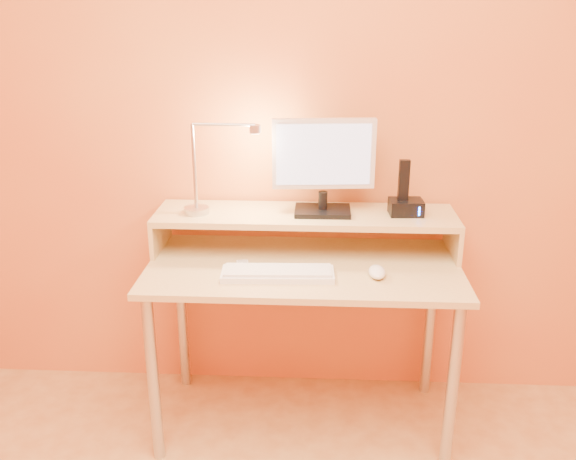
# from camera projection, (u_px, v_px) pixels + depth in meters

# --- Properties ---
(wall_back) EXTENTS (3.00, 0.04, 2.50)m
(wall_back) POSITION_uv_depth(u_px,v_px,m) (307.00, 113.00, 2.50)
(wall_back) COLOR #CB5A2A
(wall_back) RESTS_ON floor
(desk_leg_fl) EXTENTS (0.04, 0.04, 0.69)m
(desk_leg_fl) POSITION_uv_depth(u_px,v_px,m) (153.00, 380.00, 2.30)
(desk_leg_fl) COLOR #B6B6B9
(desk_leg_fl) RESTS_ON floor
(desk_leg_fr) EXTENTS (0.04, 0.04, 0.69)m
(desk_leg_fr) POSITION_uv_depth(u_px,v_px,m) (452.00, 389.00, 2.24)
(desk_leg_fr) COLOR #B6B6B9
(desk_leg_fr) RESTS_ON floor
(desk_leg_bl) EXTENTS (0.04, 0.04, 0.69)m
(desk_leg_bl) POSITION_uv_depth(u_px,v_px,m) (182.00, 316.00, 2.77)
(desk_leg_bl) COLOR #B6B6B9
(desk_leg_bl) RESTS_ON floor
(desk_leg_br) EXTENTS (0.04, 0.04, 0.69)m
(desk_leg_br) POSITION_uv_depth(u_px,v_px,m) (430.00, 323.00, 2.71)
(desk_leg_br) COLOR #B6B6B9
(desk_leg_br) RESTS_ON floor
(desk_lower) EXTENTS (1.20, 0.60, 0.02)m
(desk_lower) POSITION_uv_depth(u_px,v_px,m) (304.00, 267.00, 2.38)
(desk_lower) COLOR tan
(desk_lower) RESTS_ON floor
(shelf_riser_left) EXTENTS (0.02, 0.30, 0.14)m
(shelf_riser_left) POSITION_uv_depth(u_px,v_px,m) (161.00, 232.00, 2.52)
(shelf_riser_left) COLOR tan
(shelf_riser_left) RESTS_ON desk_lower
(shelf_riser_right) EXTENTS (0.02, 0.30, 0.14)m
(shelf_riser_right) POSITION_uv_depth(u_px,v_px,m) (453.00, 237.00, 2.46)
(shelf_riser_right) COLOR tan
(shelf_riser_right) RESTS_ON desk_lower
(desk_shelf) EXTENTS (1.20, 0.30, 0.02)m
(desk_shelf) POSITION_uv_depth(u_px,v_px,m) (305.00, 216.00, 2.47)
(desk_shelf) COLOR tan
(desk_shelf) RESTS_ON desk_lower
(monitor_foot) EXTENTS (0.22, 0.16, 0.02)m
(monitor_foot) POSITION_uv_depth(u_px,v_px,m) (323.00, 211.00, 2.46)
(monitor_foot) COLOR black
(monitor_foot) RESTS_ON desk_shelf
(monitor_neck) EXTENTS (0.04, 0.04, 0.07)m
(monitor_neck) POSITION_uv_depth(u_px,v_px,m) (323.00, 200.00, 2.44)
(monitor_neck) COLOR black
(monitor_neck) RESTS_ON monitor_foot
(monitor_panel) EXTENTS (0.40, 0.07, 0.27)m
(monitor_panel) POSITION_uv_depth(u_px,v_px,m) (324.00, 154.00, 2.39)
(monitor_panel) COLOR silver
(monitor_panel) RESTS_ON monitor_neck
(monitor_back) EXTENTS (0.36, 0.04, 0.23)m
(monitor_back) POSITION_uv_depth(u_px,v_px,m) (324.00, 152.00, 2.41)
(monitor_back) COLOR black
(monitor_back) RESTS_ON monitor_panel
(monitor_screen) EXTENTS (0.36, 0.04, 0.24)m
(monitor_screen) POSITION_uv_depth(u_px,v_px,m) (324.00, 155.00, 2.37)
(monitor_screen) COLOR #A8B3DB
(monitor_screen) RESTS_ON monitor_panel
(lamp_base) EXTENTS (0.10, 0.10, 0.02)m
(lamp_base) POSITION_uv_depth(u_px,v_px,m) (197.00, 210.00, 2.45)
(lamp_base) COLOR #B6B6B9
(lamp_base) RESTS_ON desk_shelf
(lamp_post) EXTENTS (0.01, 0.01, 0.33)m
(lamp_post) POSITION_uv_depth(u_px,v_px,m) (194.00, 167.00, 2.39)
(lamp_post) COLOR #B6B6B9
(lamp_post) RESTS_ON lamp_base
(lamp_arm) EXTENTS (0.24, 0.01, 0.01)m
(lamp_arm) POSITION_uv_depth(u_px,v_px,m) (224.00, 125.00, 2.33)
(lamp_arm) COLOR #B6B6B9
(lamp_arm) RESTS_ON lamp_post
(lamp_head) EXTENTS (0.04, 0.04, 0.03)m
(lamp_head) POSITION_uv_depth(u_px,v_px,m) (255.00, 129.00, 2.33)
(lamp_head) COLOR #B6B6B9
(lamp_head) RESTS_ON lamp_arm
(lamp_bulb) EXTENTS (0.03, 0.03, 0.00)m
(lamp_bulb) POSITION_uv_depth(u_px,v_px,m) (255.00, 133.00, 2.33)
(lamp_bulb) COLOR #FFEAC6
(lamp_bulb) RESTS_ON lamp_head
(phone_dock) EXTENTS (0.14, 0.11, 0.06)m
(phone_dock) POSITION_uv_depth(u_px,v_px,m) (406.00, 207.00, 2.43)
(phone_dock) COLOR black
(phone_dock) RESTS_ON desk_shelf
(phone_handset) EXTENTS (0.04, 0.03, 0.16)m
(phone_handset) POSITION_uv_depth(u_px,v_px,m) (404.00, 180.00, 2.40)
(phone_handset) COLOR black
(phone_handset) RESTS_ON phone_dock
(phone_led) EXTENTS (0.01, 0.00, 0.04)m
(phone_led) POSITION_uv_depth(u_px,v_px,m) (419.00, 211.00, 2.38)
(phone_led) COLOR #287BFA
(phone_led) RESTS_ON phone_dock
(keyboard) EXTENTS (0.42, 0.15, 0.02)m
(keyboard) POSITION_uv_depth(u_px,v_px,m) (278.00, 274.00, 2.26)
(keyboard) COLOR white
(keyboard) RESTS_ON desk_lower
(mouse) EXTENTS (0.06, 0.11, 0.04)m
(mouse) POSITION_uv_depth(u_px,v_px,m) (377.00, 272.00, 2.26)
(mouse) COLOR silver
(mouse) RESTS_ON desk_lower
(remote_control) EXTENTS (0.08, 0.17, 0.02)m
(remote_control) POSITION_uv_depth(u_px,v_px,m) (244.00, 271.00, 2.30)
(remote_control) COLOR white
(remote_control) RESTS_ON desk_lower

